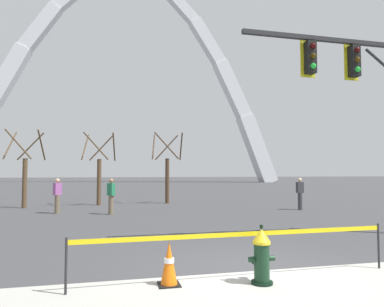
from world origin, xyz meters
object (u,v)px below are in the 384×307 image
at_px(monument_arch, 128,85).
at_px(pedestrian_walking_left, 57,195).
at_px(pedestrian_standing_center, 300,193).
at_px(fire_hydrant, 261,256).
at_px(pedestrian_walking_right, 111,196).
at_px(traffic_cone_by_hydrant, 169,264).

xyz_separation_m(monument_arch, pedestrian_walking_left, (-5.05, -42.67, -15.86)).
distance_m(pedestrian_walking_left, pedestrian_standing_center, 11.64).
distance_m(monument_arch, pedestrian_walking_left, 45.80).
bearing_deg(fire_hydrant, pedestrian_walking_right, 103.26).
relative_size(fire_hydrant, pedestrian_walking_left, 0.62).
bearing_deg(fire_hydrant, pedestrian_standing_center, 56.66).
bearing_deg(traffic_cone_by_hydrant, pedestrian_walking_right, 95.22).
height_order(fire_hydrant, pedestrian_walking_left, pedestrian_walking_left).
height_order(monument_arch, pedestrian_walking_left, monument_arch).
relative_size(traffic_cone_by_hydrant, pedestrian_standing_center, 0.46).
relative_size(traffic_cone_by_hydrant, pedestrian_walking_right, 0.46).
bearing_deg(pedestrian_walking_right, pedestrian_standing_center, -1.35).
bearing_deg(fire_hydrant, pedestrian_walking_left, 113.09).
height_order(monument_arch, pedestrian_walking_right, monument_arch).
bearing_deg(pedestrian_standing_center, monument_arch, 98.49).
relative_size(fire_hydrant, monument_arch, 0.02).
xyz_separation_m(fire_hydrant, pedestrian_standing_center, (6.74, 10.24, 0.35)).
bearing_deg(pedestrian_walking_left, monument_arch, 83.26).
distance_m(fire_hydrant, traffic_cone_by_hydrant, 1.56).
distance_m(pedestrian_walking_left, pedestrian_walking_right, 2.55).
xyz_separation_m(monument_arch, pedestrian_walking_right, (-2.66, -43.59, -15.86)).
distance_m(fire_hydrant, pedestrian_walking_right, 10.75).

